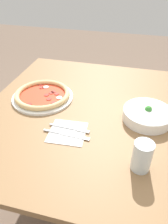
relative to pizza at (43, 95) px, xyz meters
The scene contains 8 objects.
ground_plane 0.82m from the pizza, 79.19° to the left, with size 8.00×8.00×0.00m, color brown.
dining_table 0.28m from the pizza, 79.19° to the left, with size 1.10×0.99×0.76m.
pizza is the anchor object (origin of this frame).
bowl 0.54m from the pizza, 84.40° to the left, with size 0.22×0.22×0.07m.
napkin 0.31m from the pizza, 42.63° to the left, with size 0.16×0.16×0.00m.
fork 0.29m from the pizza, 45.43° to the left, with size 0.02×0.18×0.00m.
knife 0.32m from the pizza, 39.15° to the left, with size 0.02×0.21×0.01m.
glass 0.63m from the pizza, 56.35° to the left, with size 0.07×0.07×0.12m.
Camera 1 is at (0.85, 0.21, 1.38)m, focal length 35.00 mm.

